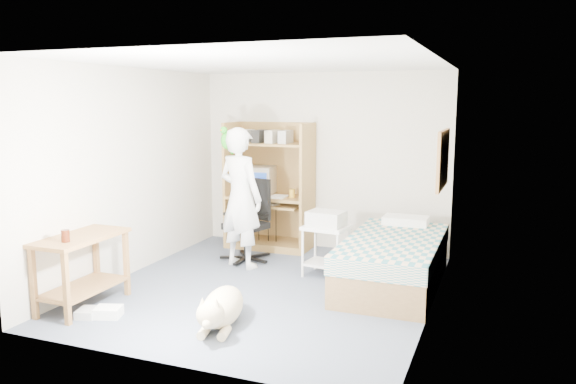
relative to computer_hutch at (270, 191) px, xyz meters
The scene contains 21 objects.
floor 2.05m from the computer_hutch, 68.06° to the right, with size 4.00×4.00×0.00m, color #464D5F.
wall_back 0.86m from the computer_hutch, 20.54° to the left, with size 3.60×0.02×2.50m, color beige.
wall_right 3.07m from the computer_hutch, 34.80° to the right, with size 0.02×4.00×2.50m, color beige.
wall_left 2.10m from the computer_hutch, 122.33° to the right, with size 0.02×4.00×2.50m, color beige.
ceiling 2.52m from the computer_hutch, 68.06° to the right, with size 3.60×4.00×0.02m, color white.
computer_hutch is the anchor object (origin of this frame).
bed 2.35m from the computer_hutch, 29.29° to the right, with size 1.02×2.02×0.66m.
side_desk 3.08m from the computer_hutch, 106.14° to the right, with size 0.50×1.00×0.75m.
corkboard 2.69m from the computer_hutch, 18.72° to the right, with size 0.04×0.94×0.66m.
office_chair 0.87m from the computer_hutch, 89.79° to the right, with size 0.61×0.62×1.07m.
person 1.05m from the computer_hutch, 88.10° to the right, with size 0.65×0.43×1.78m, color white.
parrot 1.33m from the computer_hutch, 99.14° to the right, with size 0.13×0.23×0.36m.
dog 3.04m from the computer_hutch, 76.09° to the right, with size 0.51×1.09×0.41m.
printer_cart 1.62m from the computer_hutch, 41.84° to the right, with size 0.56×0.47×0.62m.
printer 1.57m from the computer_hutch, 41.84° to the right, with size 0.42×0.32×0.18m, color #B0B0AB.
crt_monitor 0.23m from the computer_hutch, behind, with size 0.47×0.49×0.40m.
keyboard 0.22m from the computer_hutch, 103.04° to the right, with size 0.45×0.16×0.03m, color beige.
pencil_cup 0.38m from the computer_hutch, 13.42° to the right, with size 0.08×0.08×0.12m, color gold.
drink_glass 3.29m from the computer_hutch, 104.05° to the right, with size 0.08×0.08×0.12m, color #40170A.
floor_box_a 3.21m from the computer_hutch, 97.91° to the right, with size 0.25×0.20×0.10m, color white.
floor_box_b 3.31m from the computer_hutch, 101.15° to the right, with size 0.18×0.22×0.08m, color #BAB9B5.
Camera 1 is at (2.41, -5.60, 2.09)m, focal length 35.00 mm.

